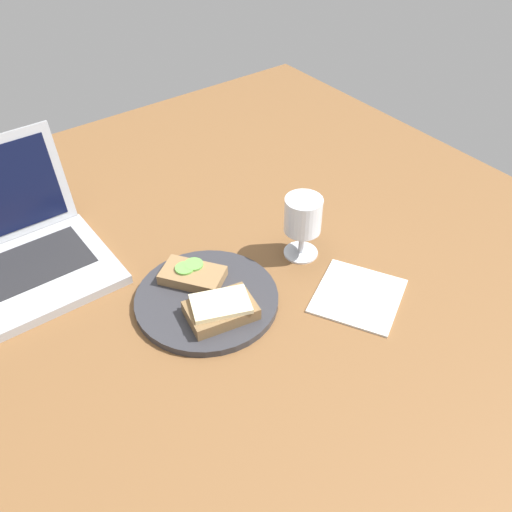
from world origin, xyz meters
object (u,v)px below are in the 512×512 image
object	(u,v)px
plate	(207,299)
napkin	(358,296)
sandwich_with_cheese	(221,309)
laptop	(5,257)
sandwich_with_cucumber	(192,274)
wine_glass	(303,218)

from	to	relation	value
plate	napkin	bearing A→B (deg)	-33.84
sandwich_with_cheese	laptop	distance (cm)	41.63
plate	laptop	world-z (taller)	laptop
napkin	plate	bearing A→B (deg)	146.16
sandwich_with_cucumber	napkin	size ratio (longest dim) A/B	0.86
laptop	napkin	world-z (taller)	laptop
plate	laptop	xyz separation A→B (cm)	(-25.17, 28.19, 3.29)
plate	sandwich_with_cucumber	distance (cm)	5.66
laptop	sandwich_with_cucumber	bearing A→B (deg)	-41.69
sandwich_with_cheese	laptop	size ratio (longest dim) A/B	0.37
sandwich_with_cucumber	sandwich_with_cheese	distance (cm)	10.69
sandwich_with_cheese	plate	bearing A→B (deg)	85.10
sandwich_with_cheese	laptop	bearing A→B (deg)	126.44
plate	wine_glass	world-z (taller)	wine_glass
plate	sandwich_with_cucumber	bearing A→B (deg)	85.06
plate	sandwich_with_cucumber	world-z (taller)	sandwich_with_cucumber
sandwich_with_cheese	napkin	size ratio (longest dim) A/B	0.84
sandwich_with_cheese	laptop	world-z (taller)	laptop
sandwich_with_cucumber	laptop	xyz separation A→B (cm)	(-25.63, 22.83, 1.55)
wine_glass	laptop	bearing A→B (deg)	149.33
wine_glass	napkin	xyz separation A→B (cm)	(0.48, -15.28, -8.37)
sandwich_with_cheese	napkin	world-z (taller)	sandwich_with_cheese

